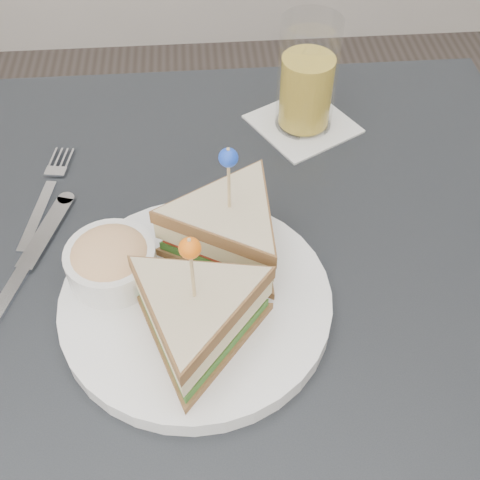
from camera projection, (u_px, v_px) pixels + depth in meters
name	position (u px, v px, depth m)	size (l,w,h in m)	color
table	(232.00, 318.00, 0.70)	(0.80, 0.80, 0.75)	black
plate_meal	(200.00, 277.00, 0.59)	(0.35, 0.35, 0.16)	white
cutlery_fork	(48.00, 191.00, 0.73)	(0.05, 0.18, 0.01)	silver
cutlery_knife	(27.00, 263.00, 0.66)	(0.08, 0.20, 0.01)	silver
drink_set	(307.00, 82.00, 0.77)	(0.16, 0.16, 0.15)	white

